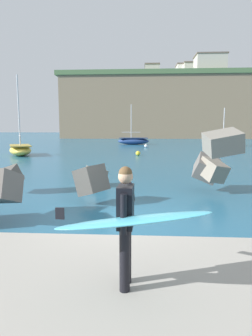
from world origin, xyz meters
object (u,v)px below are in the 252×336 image
surfer_with_board (127,220)px  mooring_buoy_middle (146,146)px  boat_near_left (20,150)px  mooring_buoy_inner (225,145)px  station_building_central (189,73)px  station_building_west (187,74)px  station_building_east (210,65)px  boat_mid_left (226,142)px  boat_mid_centre (133,141)px  mooring_buoy_outer (138,153)px  station_building_annex (152,74)px

surfer_with_board → mooring_buoy_middle: (0.60, 35.46, -1.06)m
boat_near_left → mooring_buoy_inner: 27.90m
surfer_with_board → station_building_central: size_ratio=0.25×
station_building_west → station_building_east: size_ratio=0.88×
boat_mid_left → station_building_west: (1.73, 54.09, 19.72)m
station_building_east → boat_near_left: bearing=-117.9°
mooring_buoy_inner → station_building_west: station_building_west is taller
surfer_with_board → station_building_east: station_building_east is taller
station_building_west → station_building_east: bearing=-76.0°
boat_mid_centre → station_building_west: bearing=73.0°
boat_near_left → boat_mid_left: bearing=36.3°
mooring_buoy_middle → station_building_central: station_building_central is taller
boat_mid_left → mooring_buoy_outer: boat_mid_left is taller
station_building_annex → boat_near_left: bearing=-102.1°
station_building_west → boat_mid_centre: bearing=-107.0°
boat_near_left → boat_mid_centre: (10.15, 20.11, 0.03)m
boat_near_left → boat_mid_left: size_ratio=1.31×
mooring_buoy_middle → station_building_annex: 57.78m
mooring_buoy_outer → station_building_central: station_building_central is taller
boat_mid_left → mooring_buoy_inner: boat_mid_left is taller
mooring_buoy_middle → station_building_annex: (2.17, 54.36, 19.46)m
boat_near_left → mooring_buoy_middle: size_ratio=16.95×
boat_mid_left → station_building_central: bearing=87.5°
station_building_west → mooring_buoy_outer: bearing=-101.6°
surfer_with_board → boat_near_left: (-11.52, 23.08, -0.71)m
surfer_with_board → boat_near_left: size_ratio=0.28×
boat_mid_centre → boat_near_left: bearing=-116.8°
station_building_central → boat_mid_left: bearing=-92.5°
boat_near_left → mooring_buoy_middle: bearing=45.6°
mooring_buoy_inner → mooring_buoy_middle: size_ratio=1.00×
boat_near_left → mooring_buoy_outer: 11.27m
surfer_with_board → station_building_annex: 91.73m
boat_mid_centre → mooring_buoy_outer: size_ratio=14.60×
surfer_with_board → boat_mid_centre: 43.21m
station_building_central → boat_near_left: bearing=-110.6°
mooring_buoy_middle → mooring_buoy_outer: (-0.87, -11.86, 0.00)m
mooring_buoy_middle → station_building_central: 63.11m
boat_near_left → station_building_annex: bearing=77.9°
boat_mid_left → boat_mid_centre: (-14.08, 2.31, 0.01)m
boat_mid_centre → station_building_west: station_building_west is taller
surfer_with_board → mooring_buoy_middle: surfer_with_board is taller
boat_near_left → mooring_buoy_inner: boat_near_left is taller
mooring_buoy_middle → station_building_east: bearing=68.1°
mooring_buoy_inner → station_building_central: size_ratio=0.05×
mooring_buoy_middle → station_building_east: size_ratio=0.05×
boat_near_left → station_building_central: bearing=69.4°
surfer_with_board → station_building_west: bearing=81.4°
station_building_west → boat_mid_left: bearing=-91.8°
boat_mid_centre → mooring_buoy_inner: bearing=-20.6°
mooring_buoy_inner → mooring_buoy_middle: same height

